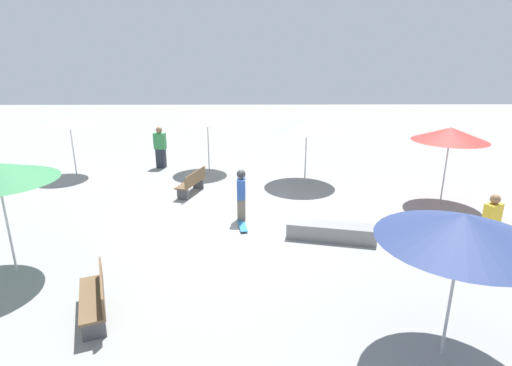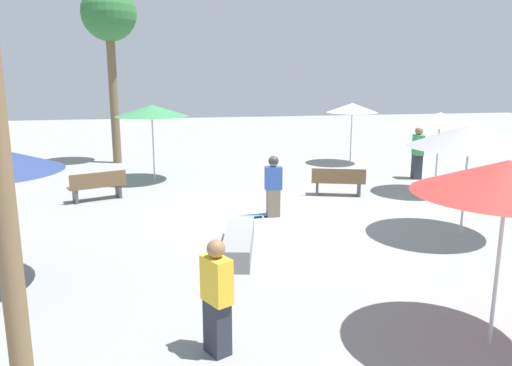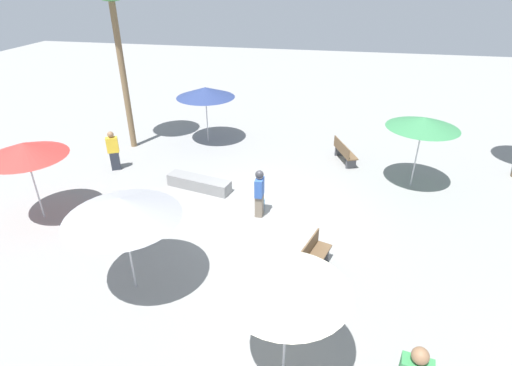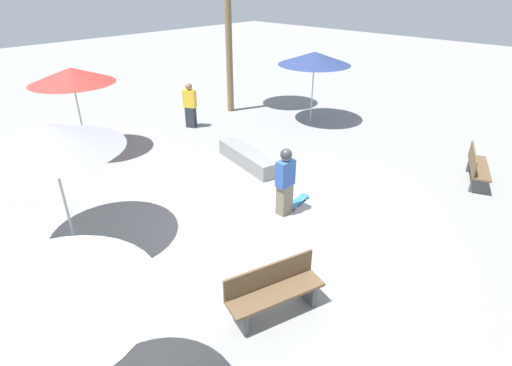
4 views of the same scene
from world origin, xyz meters
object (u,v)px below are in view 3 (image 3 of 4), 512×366
at_px(skater_main, 259,192).
at_px(shade_umbrella_cream, 287,282).
at_px(shade_umbrella_grey, 122,208).
at_px(bench_near, 311,259).
at_px(shade_umbrella_red, 24,150).
at_px(bystander_far, 113,151).
at_px(shade_umbrella_navy, 205,92).
at_px(skateboard, 261,204).
at_px(bench_far, 344,152).
at_px(shade_umbrella_green, 423,123).
at_px(concrete_ledge, 199,183).

relative_size(skater_main, shade_umbrella_cream, 0.64).
height_order(shade_umbrella_cream, shade_umbrella_grey, shade_umbrella_grey).
height_order(bench_near, shade_umbrella_red, shade_umbrella_red).
relative_size(shade_umbrella_red, bystander_far, 1.63).
bearing_deg(shade_umbrella_navy, skater_main, -58.50).
relative_size(shade_umbrella_red, shade_umbrella_navy, 1.00).
distance_m(skateboard, bench_far, 4.87).
height_order(skater_main, skateboard, skater_main).
distance_m(shade_umbrella_green, bystander_far, 11.32).
bearing_deg(shade_umbrella_grey, shade_umbrella_red, 151.33).
distance_m(shade_umbrella_red, shade_umbrella_grey, 4.89).
relative_size(concrete_ledge, shade_umbrella_green, 0.93).
height_order(skater_main, shade_umbrella_navy, shade_umbrella_navy).
bearing_deg(concrete_ledge, shade_umbrella_navy, 103.20).
height_order(bench_near, shade_umbrella_grey, shade_umbrella_grey).
relative_size(bench_near, shade_umbrella_green, 0.64).
xyz_separation_m(shade_umbrella_green, shade_umbrella_grey, (-7.41, -6.83, -0.12)).
distance_m(bench_near, bench_far, 7.09).
height_order(skater_main, shade_umbrella_green, shade_umbrella_green).
xyz_separation_m(concrete_ledge, shade_umbrella_red, (-4.23, -2.76, 2.12)).
bearing_deg(shade_umbrella_green, shade_umbrella_navy, 162.78).
distance_m(shade_umbrella_green, shade_umbrella_cream, 9.17).
relative_size(skater_main, shade_umbrella_navy, 0.62).
xyz_separation_m(skateboard, shade_umbrella_cream, (1.56, -6.00, 2.23)).
bearing_deg(concrete_ledge, shade_umbrella_cream, -59.58).
bearing_deg(shade_umbrella_cream, concrete_ledge, 120.42).
bearing_deg(shade_umbrella_navy, shade_umbrella_cream, -65.83).
height_order(skater_main, shade_umbrella_cream, shade_umbrella_cream).
relative_size(skater_main, shade_umbrella_green, 0.61).
height_order(shade_umbrella_red, bystander_far, shade_umbrella_red).
xyz_separation_m(skateboard, shade_umbrella_grey, (-2.34, -4.36, 2.23)).
bearing_deg(bystander_far, shade_umbrella_navy, -154.80).
bearing_deg(bench_far, skateboard, -54.45).
relative_size(shade_umbrella_navy, shade_umbrella_grey, 0.96).
bearing_deg(shade_umbrella_grey, bystander_far, 122.16).
height_order(skateboard, bench_far, bench_far).
xyz_separation_m(bench_far, bystander_far, (-8.76, -2.45, 0.36)).
bearing_deg(bench_near, shade_umbrella_grey, -54.04).
bearing_deg(shade_umbrella_red, bench_near, -6.44).
relative_size(shade_umbrella_cream, shade_umbrella_grey, 0.94).
distance_m(skater_main, shade_umbrella_cream, 5.84).
relative_size(concrete_ledge, bystander_far, 1.54).
bearing_deg(bystander_far, shade_umbrella_red, 54.67).
bearing_deg(skateboard, shade_umbrella_cream, -174.90).
height_order(skater_main, shade_umbrella_grey, shade_umbrella_grey).
distance_m(bench_far, shade_umbrella_green, 3.51).
height_order(bench_far, shade_umbrella_navy, shade_umbrella_navy).
relative_size(skateboard, bench_far, 0.50).
bearing_deg(bench_near, shade_umbrella_cream, 12.17).
bearing_deg(skater_main, bench_far, -28.22).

